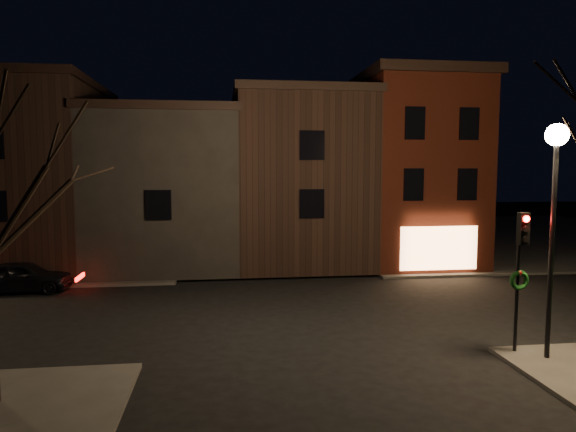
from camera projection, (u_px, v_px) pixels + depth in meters
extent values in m
plane|color=black|center=(297.00, 311.00, 19.53)|extent=(120.00, 120.00, 0.00)
cube|color=#2D2B28|center=(504.00, 235.00, 41.79)|extent=(30.00, 30.00, 0.12)
cube|color=#46160C|center=(411.00, 174.00, 29.45)|extent=(6.00, 8.00, 10.00)
cube|color=black|center=(413.00, 81.00, 28.98)|extent=(6.50, 8.50, 0.50)
cube|color=#FFB272|center=(439.00, 248.00, 25.79)|extent=(4.00, 0.12, 2.20)
cube|color=black|center=(297.00, 182.00, 29.67)|extent=(7.00, 10.00, 9.00)
cube|color=black|center=(297.00, 100.00, 29.24)|extent=(7.30, 10.30, 0.40)
cube|color=black|center=(169.00, 192.00, 28.80)|extent=(7.50, 10.00, 8.00)
cube|color=black|center=(168.00, 116.00, 28.42)|extent=(7.80, 10.30, 0.40)
cube|color=black|center=(33.00, 179.00, 27.83)|extent=(7.00, 10.00, 9.50)
cube|color=black|center=(29.00, 86.00, 27.37)|extent=(7.30, 10.30, 0.40)
cylinder|color=black|center=(552.00, 251.00, 14.10)|extent=(0.14, 0.14, 6.00)
sphere|color=#FFD18C|center=(557.00, 135.00, 13.81)|extent=(0.60, 0.60, 0.60)
cylinder|color=black|center=(517.00, 283.00, 14.70)|extent=(0.10, 0.10, 4.00)
cube|color=black|center=(523.00, 228.00, 14.38)|extent=(0.28, 0.22, 0.90)
cylinder|color=#FF0C07|center=(526.00, 219.00, 14.24)|extent=(0.18, 0.06, 0.18)
cylinder|color=black|center=(526.00, 229.00, 14.26)|extent=(0.18, 0.06, 0.18)
cylinder|color=black|center=(525.00, 239.00, 14.29)|extent=(0.18, 0.06, 0.18)
torus|color=#0C380F|center=(519.00, 280.00, 14.61)|extent=(0.58, 0.14, 0.58)
sphere|color=#990C0C|center=(520.00, 273.00, 14.57)|extent=(0.12, 0.12, 0.12)
imported|color=black|center=(22.00, 277.00, 22.45)|extent=(4.07, 1.69, 1.38)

